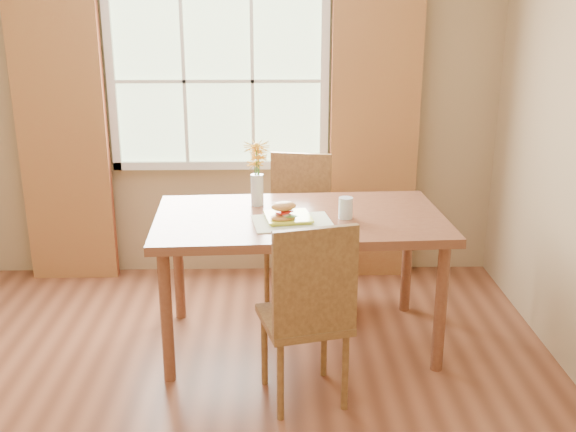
% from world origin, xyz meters
% --- Properties ---
extents(room, '(4.24, 3.84, 2.74)m').
position_xyz_m(room, '(0.00, 0.00, 1.35)').
color(room, brown).
rests_on(room, ground).
extents(window, '(1.62, 0.06, 1.32)m').
position_xyz_m(window, '(0.00, 1.87, 1.50)').
color(window, beige).
rests_on(window, room).
extents(curtain_left, '(0.65, 0.08, 2.20)m').
position_xyz_m(curtain_left, '(-1.15, 1.78, 1.10)').
color(curtain_left, maroon).
rests_on(curtain_left, room).
extents(curtain_right, '(0.65, 0.08, 2.20)m').
position_xyz_m(curtain_right, '(1.15, 1.78, 1.10)').
color(curtain_right, maroon).
rests_on(curtain_right, room).
extents(dining_table, '(1.77, 1.06, 0.84)m').
position_xyz_m(dining_table, '(0.56, 0.69, 0.75)').
color(dining_table, brown).
rests_on(dining_table, room).
extents(chair_near, '(0.52, 0.52, 1.04)m').
position_xyz_m(chair_near, '(0.58, -0.02, 0.57)').
color(chair_near, olive).
rests_on(chair_near, room).
extents(chair_far, '(0.51, 0.51, 1.04)m').
position_xyz_m(chair_far, '(0.57, 1.40, 0.57)').
color(chair_far, olive).
rests_on(chair_far, room).
extents(placemat, '(0.49, 0.39, 0.01)m').
position_xyz_m(placemat, '(0.51, 0.55, 0.84)').
color(placemat, beige).
rests_on(placemat, dining_table).
extents(plate, '(0.30, 0.30, 0.01)m').
position_xyz_m(plate, '(0.48, 0.60, 0.85)').
color(plate, '#D4DE37').
rests_on(plate, placemat).
extents(croissant_sandwich, '(0.18, 0.14, 0.11)m').
position_xyz_m(croissant_sandwich, '(0.46, 0.54, 0.91)').
color(croissant_sandwich, '#D28847').
rests_on(croissant_sandwich, plate).
extents(water_glass, '(0.08, 0.08, 0.13)m').
position_xyz_m(water_glass, '(0.82, 0.63, 0.90)').
color(water_glass, silver).
rests_on(water_glass, dining_table).
extents(flower_vase, '(0.17, 0.17, 0.41)m').
position_xyz_m(flower_vase, '(0.30, 0.91, 1.10)').
color(flower_vase, silver).
rests_on(flower_vase, dining_table).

